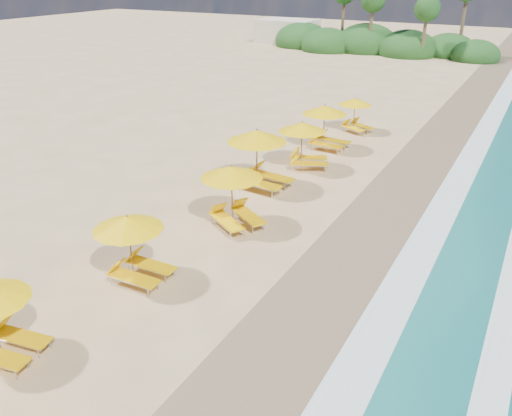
{
  "coord_description": "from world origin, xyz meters",
  "views": [
    {
      "loc": [
        8.17,
        -14.78,
        9.06
      ],
      "look_at": [
        0.0,
        0.0,
        1.2
      ],
      "focal_mm": 36.83,
      "sensor_mm": 36.0,
      "label": 1
    }
  ],
  "objects": [
    {
      "name": "ground",
      "position": [
        0.0,
        0.0,
        0.0
      ],
      "size": [
        160.0,
        160.0,
        0.0
      ],
      "primitive_type": "plane",
      "color": "tan",
      "rests_on": "ground"
    },
    {
      "name": "wet_sand",
      "position": [
        4.0,
        0.0,
        0.01
      ],
      "size": [
        4.0,
        160.0,
        0.01
      ],
      "primitive_type": "cube",
      "color": "#7A6348",
      "rests_on": "ground"
    },
    {
      "name": "surf_foam",
      "position": [
        6.7,
        0.0,
        0.03
      ],
      "size": [
        4.0,
        160.0,
        0.01
      ],
      "color": "white",
      "rests_on": "ground"
    },
    {
      "name": "station_3",
      "position": [
        -1.93,
        -4.23,
        1.25
      ],
      "size": [
        2.42,
        2.24,
        2.22
      ],
      "rotation": [
        0.0,
        0.0,
        0.03
      ],
      "color": "olive",
      "rests_on": "ground"
    },
    {
      "name": "station_4",
      "position": [
        -1.22,
        0.53,
        1.34
      ],
      "size": [
        3.23,
        3.23,
        2.39
      ],
      "rotation": [
        0.0,
        0.0,
        -0.54
      ],
      "color": "olive",
      "rests_on": "ground"
    },
    {
      "name": "station_5",
      "position": [
        -2.13,
        4.28,
        1.5
      ],
      "size": [
        3.05,
        2.85,
        2.69
      ],
      "rotation": [
        0.0,
        0.0,
        -0.09
      ],
      "color": "olive",
      "rests_on": "ground"
    },
    {
      "name": "station_6",
      "position": [
        -1.47,
        7.57,
        1.31
      ],
      "size": [
        3.08,
        3.06,
        2.34
      ],
      "rotation": [
        0.0,
        0.0,
        0.45
      ],
      "color": "olive",
      "rests_on": "ground"
    },
    {
      "name": "station_7",
      "position": [
        -1.65,
        10.81,
        1.35
      ],
      "size": [
        2.68,
        2.5,
        2.41
      ],
      "rotation": [
        0.0,
        0.0,
        -0.06
      ],
      "color": "olive",
      "rests_on": "ground"
    },
    {
      "name": "station_8",
      "position": [
        -1.34,
        14.64,
        1.13
      ],
      "size": [
        2.64,
        2.62,
        2.01
      ],
      "rotation": [
        0.0,
        0.0,
        -0.43
      ],
      "color": "olive",
      "rests_on": "ground"
    },
    {
      "name": "treeline",
      "position": [
        -9.94,
        45.51,
        1.0
      ],
      "size": [
        25.8,
        8.8,
        9.74
      ],
      "color": "#163D14",
      "rests_on": "ground"
    },
    {
      "name": "beach_building",
      "position": [
        -22.0,
        48.0,
        1.4
      ],
      "size": [
        7.0,
        5.0,
        2.8
      ],
      "primitive_type": "cube",
      "color": "beige",
      "rests_on": "ground"
    }
  ]
}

